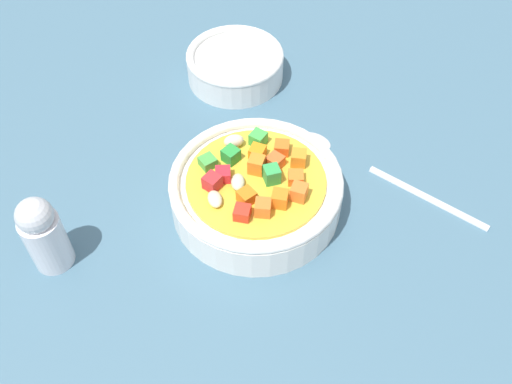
{
  "coord_description": "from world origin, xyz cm",
  "views": [
    {
      "loc": [
        -35.29,
        -1.63,
        45.27
      ],
      "look_at": [
        0.0,
        0.0,
        2.13
      ],
      "focal_mm": 40.83,
      "sensor_mm": 36.0,
      "label": 1
    }
  ],
  "objects_px": {
    "soup_bowl_main": "(256,190)",
    "side_bowl_small": "(235,65)",
    "pepper_shaker": "(43,234)",
    "spoon": "(378,170)"
  },
  "relations": [
    {
      "from": "soup_bowl_main",
      "to": "side_bowl_small",
      "type": "xyz_separation_m",
      "value": [
        0.19,
        0.03,
        -0.0
      ]
    },
    {
      "from": "pepper_shaker",
      "to": "spoon",
      "type": "bearing_deg",
      "value": -68.39
    },
    {
      "from": "spoon",
      "to": "side_bowl_small",
      "type": "bearing_deg",
      "value": -8.57
    },
    {
      "from": "side_bowl_small",
      "to": "spoon",
      "type": "bearing_deg",
      "value": -132.65
    },
    {
      "from": "side_bowl_small",
      "to": "pepper_shaker",
      "type": "relative_size",
      "value": 1.37
    },
    {
      "from": "pepper_shaker",
      "to": "soup_bowl_main",
      "type": "bearing_deg",
      "value": -68.53
    },
    {
      "from": "spoon",
      "to": "pepper_shaker",
      "type": "height_order",
      "value": "pepper_shaker"
    },
    {
      "from": "spoon",
      "to": "side_bowl_small",
      "type": "relative_size",
      "value": 1.63
    },
    {
      "from": "soup_bowl_main",
      "to": "spoon",
      "type": "xyz_separation_m",
      "value": [
        0.05,
        -0.12,
        -0.02
      ]
    },
    {
      "from": "soup_bowl_main",
      "to": "spoon",
      "type": "relative_size",
      "value": 0.89
    }
  ]
}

